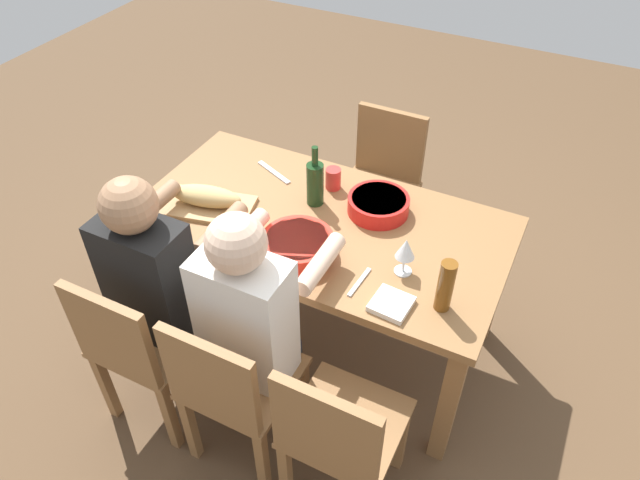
{
  "coord_description": "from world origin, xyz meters",
  "views": [
    {
      "loc": [
        -0.88,
        1.75,
        2.37
      ],
      "look_at": [
        0.0,
        0.0,
        0.63
      ],
      "focal_mm": 33.17,
      "sensor_mm": 36.0,
      "label": 1
    }
  ],
  "objects_px": {
    "bread_loaf": "(206,196)",
    "chair_far_center": "(231,387)",
    "chair_far_right": "(138,345)",
    "napkin_stack": "(391,304)",
    "beer_bottle": "(445,286)",
    "dining_table": "(320,237)",
    "diner_far_center": "(252,316)",
    "chair_near_center": "(381,179)",
    "wine_glass": "(406,250)",
    "serving_bowl_fruit": "(378,204)",
    "serving_bowl_greens": "(298,244)",
    "cutting_board": "(208,206)",
    "wine_bottle": "(315,183)",
    "chair_far_left": "(337,435)",
    "diner_far_right": "(157,278)",
    "cup_near_center": "(333,179)"
  },
  "relations": [
    {
      "from": "diner_far_center",
      "to": "bread_loaf",
      "type": "bearing_deg",
      "value": -41.06
    },
    {
      "from": "cutting_board",
      "to": "wine_bottle",
      "type": "xyz_separation_m",
      "value": [
        -0.41,
        -0.25,
        0.1
      ]
    },
    {
      "from": "chair_far_right",
      "to": "bread_loaf",
      "type": "height_order",
      "value": "same"
    },
    {
      "from": "chair_near_center",
      "to": "diner_far_center",
      "type": "bearing_deg",
      "value": 90.0
    },
    {
      "from": "dining_table",
      "to": "chair_far_center",
      "type": "xyz_separation_m",
      "value": [
        0.0,
        0.75,
        -0.16
      ]
    },
    {
      "from": "chair_far_left",
      "to": "cup_near_center",
      "type": "xyz_separation_m",
      "value": [
        0.5,
        -0.99,
        0.31
      ]
    },
    {
      "from": "serving_bowl_fruit",
      "to": "bread_loaf",
      "type": "bearing_deg",
      "value": 24.6
    },
    {
      "from": "diner_far_right",
      "to": "chair_far_center",
      "type": "bearing_deg",
      "value": 157.46
    },
    {
      "from": "cutting_board",
      "to": "napkin_stack",
      "type": "xyz_separation_m",
      "value": [
        -0.94,
        0.18,
        0.0
      ]
    },
    {
      "from": "serving_bowl_greens",
      "to": "beer_bottle",
      "type": "distance_m",
      "value": 0.61
    },
    {
      "from": "dining_table",
      "to": "diner_far_center",
      "type": "relative_size",
      "value": 1.34
    },
    {
      "from": "wine_glass",
      "to": "chair_near_center",
      "type": "bearing_deg",
      "value": -64.0
    },
    {
      "from": "serving_bowl_fruit",
      "to": "cup_near_center",
      "type": "relative_size",
      "value": 2.67
    },
    {
      "from": "cup_near_center",
      "to": "diner_far_center",
      "type": "bearing_deg",
      "value": 93.84
    },
    {
      "from": "beer_bottle",
      "to": "wine_glass",
      "type": "relative_size",
      "value": 1.33
    },
    {
      "from": "bread_loaf",
      "to": "chair_far_center",
      "type": "bearing_deg",
      "value": 128.66
    },
    {
      "from": "diner_far_right",
      "to": "cup_near_center",
      "type": "relative_size",
      "value": 11.91
    },
    {
      "from": "serving_bowl_fruit",
      "to": "napkin_stack",
      "type": "distance_m",
      "value": 0.56
    },
    {
      "from": "diner_far_center",
      "to": "chair_far_center",
      "type": "bearing_deg",
      "value": 90.0
    },
    {
      "from": "chair_far_right",
      "to": "chair_far_center",
      "type": "distance_m",
      "value": 0.44
    },
    {
      "from": "serving_bowl_greens",
      "to": "bread_loaf",
      "type": "xyz_separation_m",
      "value": [
        0.5,
        -0.08,
        0.02
      ]
    },
    {
      "from": "bread_loaf",
      "to": "napkin_stack",
      "type": "bearing_deg",
      "value": 169.04
    },
    {
      "from": "cup_near_center",
      "to": "bread_loaf",
      "type": "bearing_deg",
      "value": 41.79
    },
    {
      "from": "diner_far_center",
      "to": "serving_bowl_fruit",
      "type": "relative_size",
      "value": 4.46
    },
    {
      "from": "diner_far_right",
      "to": "bread_loaf",
      "type": "height_order",
      "value": "diner_far_right"
    },
    {
      "from": "chair_far_left",
      "to": "bread_loaf",
      "type": "xyz_separation_m",
      "value": [
        0.93,
        -0.61,
        0.32
      ]
    },
    {
      "from": "diner_far_center",
      "to": "napkin_stack",
      "type": "bearing_deg",
      "value": -152.23
    },
    {
      "from": "chair_far_center",
      "to": "beer_bottle",
      "type": "distance_m",
      "value": 0.88
    },
    {
      "from": "cutting_board",
      "to": "chair_far_left",
      "type": "bearing_deg",
      "value": 146.84
    },
    {
      "from": "chair_far_left",
      "to": "serving_bowl_fruit",
      "type": "distance_m",
      "value": 1.0
    },
    {
      "from": "chair_far_center",
      "to": "wine_bottle",
      "type": "distance_m",
      "value": 0.93
    },
    {
      "from": "dining_table",
      "to": "diner_far_center",
      "type": "xyz_separation_m",
      "value": [
        -0.0,
        0.56,
        0.05
      ]
    },
    {
      "from": "chair_near_center",
      "to": "chair_far_center",
      "type": "distance_m",
      "value": 1.5
    },
    {
      "from": "diner_far_center",
      "to": "wine_glass",
      "type": "bearing_deg",
      "value": -134.99
    },
    {
      "from": "chair_far_center",
      "to": "bread_loaf",
      "type": "distance_m",
      "value": 0.84
    },
    {
      "from": "chair_far_center",
      "to": "napkin_stack",
      "type": "xyz_separation_m",
      "value": [
        -0.46,
        -0.42,
        0.27
      ]
    },
    {
      "from": "chair_far_right",
      "to": "napkin_stack",
      "type": "distance_m",
      "value": 1.03
    },
    {
      "from": "dining_table",
      "to": "serving_bowl_greens",
      "type": "relative_size",
      "value": 5.48
    },
    {
      "from": "beer_bottle",
      "to": "chair_far_left",
      "type": "bearing_deg",
      "value": 70.31
    },
    {
      "from": "wine_bottle",
      "to": "cup_near_center",
      "type": "distance_m",
      "value": 0.15
    },
    {
      "from": "chair_far_left",
      "to": "bread_loaf",
      "type": "relative_size",
      "value": 2.66
    },
    {
      "from": "wine_bottle",
      "to": "napkin_stack",
      "type": "height_order",
      "value": "wine_bottle"
    },
    {
      "from": "dining_table",
      "to": "cutting_board",
      "type": "xyz_separation_m",
      "value": [
        0.48,
        0.14,
        0.1
      ]
    },
    {
      "from": "chair_far_right",
      "to": "chair_far_left",
      "type": "height_order",
      "value": "same"
    },
    {
      "from": "chair_near_center",
      "to": "napkin_stack",
      "type": "height_order",
      "value": "chair_near_center"
    },
    {
      "from": "bread_loaf",
      "to": "beer_bottle",
      "type": "bearing_deg",
      "value": 174.7
    },
    {
      "from": "diner_far_center",
      "to": "bread_loaf",
      "type": "height_order",
      "value": "diner_far_center"
    },
    {
      "from": "cutting_board",
      "to": "napkin_stack",
      "type": "height_order",
      "value": "napkin_stack"
    },
    {
      "from": "beer_bottle",
      "to": "napkin_stack",
      "type": "relative_size",
      "value": 1.57
    },
    {
      "from": "chair_far_center",
      "to": "cutting_board",
      "type": "distance_m",
      "value": 0.82
    }
  ]
}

